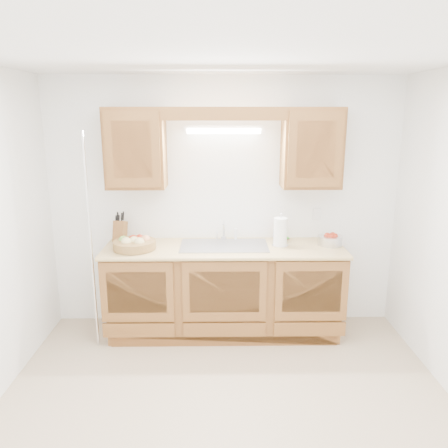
{
  "coord_description": "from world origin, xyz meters",
  "views": [
    {
      "loc": [
        -0.05,
        -2.83,
        2.13
      ],
      "look_at": [
        -0.01,
        0.85,
        1.21
      ],
      "focal_mm": 35.0,
      "sensor_mm": 36.0,
      "label": 1
    }
  ],
  "objects_px": {
    "knife_block": "(120,231)",
    "paper_towel": "(280,232)",
    "apple_bowl": "(330,240)",
    "fruit_basket": "(134,243)"
  },
  "relations": [
    {
      "from": "paper_towel",
      "to": "apple_bowl",
      "type": "xyz_separation_m",
      "value": [
        0.49,
        0.03,
        -0.08
      ]
    },
    {
      "from": "knife_block",
      "to": "paper_towel",
      "type": "relative_size",
      "value": 0.95
    },
    {
      "from": "paper_towel",
      "to": "apple_bowl",
      "type": "height_order",
      "value": "paper_towel"
    },
    {
      "from": "fruit_basket",
      "to": "apple_bowl",
      "type": "relative_size",
      "value": 1.63
    },
    {
      "from": "fruit_basket",
      "to": "paper_towel",
      "type": "distance_m",
      "value": 1.39
    },
    {
      "from": "knife_block",
      "to": "paper_towel",
      "type": "distance_m",
      "value": 1.58
    },
    {
      "from": "fruit_basket",
      "to": "knife_block",
      "type": "relative_size",
      "value": 1.48
    },
    {
      "from": "paper_towel",
      "to": "apple_bowl",
      "type": "bearing_deg",
      "value": 3.04
    },
    {
      "from": "fruit_basket",
      "to": "knife_block",
      "type": "xyz_separation_m",
      "value": [
        -0.18,
        0.24,
        0.06
      ]
    },
    {
      "from": "knife_block",
      "to": "apple_bowl",
      "type": "relative_size",
      "value": 1.1
    }
  ]
}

